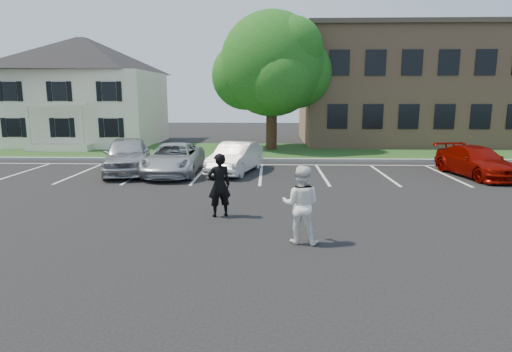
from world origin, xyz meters
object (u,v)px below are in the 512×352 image
(office_building, at_px, (451,87))
(car_silver_minivan, at_px, (174,159))
(house, at_px, (86,91))
(man_black_suit, at_px, (219,185))
(car_white_sedan, at_px, (236,158))
(car_red_compact, at_px, (476,162))
(tree, at_px, (273,67))
(man_white_shirt, at_px, (301,205))
(car_silver_west, at_px, (128,155))

(office_building, relative_size, car_silver_minivan, 4.48)
(house, bearing_deg, man_black_suit, -57.79)
(house, height_order, car_white_sedan, house)
(car_silver_minivan, xyz_separation_m, car_red_compact, (13.58, -0.17, -0.03))
(office_building, bearing_deg, tree, -158.92)
(man_white_shirt, distance_m, car_red_compact, 12.32)
(office_building, bearing_deg, car_silver_west, -145.65)
(man_black_suit, xyz_separation_m, car_silver_minivan, (-2.91, 6.91, -0.26))
(car_silver_minivan, relative_size, car_red_compact, 1.10)
(house, height_order, office_building, office_building)
(car_silver_west, height_order, car_red_compact, car_silver_west)
(house, bearing_deg, car_silver_west, -60.02)
(house, distance_m, office_building, 27.08)
(man_white_shirt, relative_size, car_white_sedan, 0.45)
(office_building, xyz_separation_m, tree, (-13.41, -5.17, 1.19))
(office_building, relative_size, car_silver_west, 4.55)
(man_black_suit, distance_m, car_silver_west, 8.77)
(office_building, bearing_deg, car_red_compact, -107.32)
(car_silver_west, distance_m, car_silver_minivan, 2.21)
(tree, xyz_separation_m, car_white_sedan, (-1.78, -8.43, -4.65))
(tree, bearing_deg, car_silver_minivan, -117.44)
(office_building, relative_size, man_white_shirt, 11.65)
(house, relative_size, car_silver_west, 2.09)
(office_building, relative_size, car_red_compact, 4.90)
(tree, bearing_deg, car_white_sedan, -101.95)
(office_building, distance_m, man_black_suit, 26.00)
(car_silver_minivan, xyz_separation_m, car_white_sedan, (2.81, 0.42, 0.01))
(man_white_shirt, distance_m, car_silver_minivan, 10.51)
(car_silver_west, relative_size, car_white_sedan, 1.15)
(tree, height_order, car_white_sedan, tree)
(car_white_sedan, relative_size, car_red_compact, 0.93)
(office_building, xyz_separation_m, man_white_shirt, (-12.84, -23.17, -3.20))
(house, bearing_deg, tree, -13.03)
(man_white_shirt, xyz_separation_m, car_white_sedan, (-2.35, 9.57, -0.26))
(house, bearing_deg, car_red_compact, -28.31)
(man_black_suit, distance_m, car_silver_minivan, 7.50)
(man_black_suit, bearing_deg, car_silver_west, -75.26)
(house, xyz_separation_m, car_white_sedan, (11.81, -11.57, -3.13))
(man_white_shirt, relative_size, car_silver_west, 0.39)
(car_white_sedan, bearing_deg, house, 150.42)
(man_white_shirt, relative_size, car_red_compact, 0.42)
(tree, relative_size, car_red_compact, 1.93)
(car_silver_west, height_order, car_silver_minivan, car_silver_west)
(office_building, bearing_deg, man_black_suit, -125.80)
(tree, xyz_separation_m, car_silver_minivan, (-4.59, -8.85, -4.65))
(house, distance_m, tree, 14.04)
(man_white_shirt, bearing_deg, car_silver_minivan, -48.26)
(tree, xyz_separation_m, man_black_suit, (-1.69, -15.76, -4.39))
(man_black_suit, xyz_separation_m, car_white_sedan, (-0.10, 7.33, -0.25))
(office_building, relative_size, car_white_sedan, 5.24)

